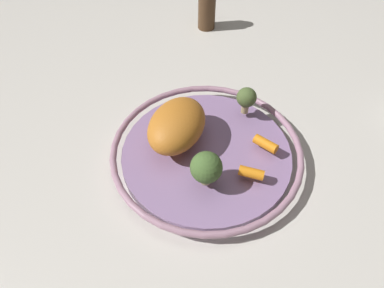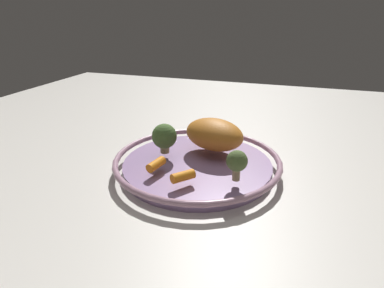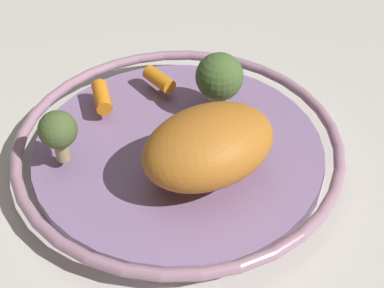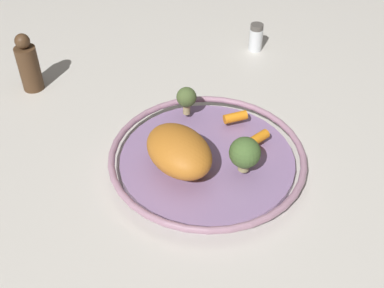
{
  "view_description": "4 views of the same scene",
  "coord_description": "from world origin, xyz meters",
  "px_view_note": "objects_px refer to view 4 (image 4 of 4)",
  "views": [
    {
      "loc": [
        -0.01,
        -0.43,
        0.54
      ],
      "look_at": [
        -0.03,
        -0.03,
        0.07
      ],
      "focal_mm": 34.24,
      "sensor_mm": 36.0,
      "label": 1
    },
    {
      "loc": [
        0.59,
        0.18,
        0.32
      ],
      "look_at": [
        0.02,
        -0.0,
        0.07
      ],
      "focal_mm": 30.5,
      "sensor_mm": 36.0,
      "label": 2
    },
    {
      "loc": [
        -0.28,
        0.34,
        0.41
      ],
      "look_at": [
        -0.03,
        0.01,
        0.05
      ],
      "focal_mm": 51.49,
      "sensor_mm": 36.0,
      "label": 3
    },
    {
      "loc": [
        -0.53,
        -0.34,
        0.6
      ],
      "look_at": [
        -0.02,
        0.02,
        0.05
      ],
      "focal_mm": 44.91,
      "sensor_mm": 36.0,
      "label": 4
    }
  ],
  "objects_px": {
    "baby_carrot_center": "(258,138)",
    "broccoli_floret_large": "(245,152)",
    "salt_shaker": "(256,37)",
    "broccoli_floret_edge": "(186,98)",
    "roast_chicken_piece": "(179,151)",
    "serving_bowl": "(207,159)",
    "baby_carrot_right": "(235,117)",
    "pepper_mill": "(28,65)"
  },
  "relations": [
    {
      "from": "broccoli_floret_large",
      "to": "pepper_mill",
      "type": "bearing_deg",
      "value": 91.4
    },
    {
      "from": "baby_carrot_right",
      "to": "salt_shaker",
      "type": "xyz_separation_m",
      "value": [
        0.31,
        0.13,
        -0.01
      ]
    },
    {
      "from": "salt_shaker",
      "to": "broccoli_floret_edge",
      "type": "bearing_deg",
      "value": -173.92
    },
    {
      "from": "serving_bowl",
      "to": "salt_shaker",
      "type": "distance_m",
      "value": 0.43
    },
    {
      "from": "roast_chicken_piece",
      "to": "baby_carrot_center",
      "type": "relative_size",
      "value": 3.21
    },
    {
      "from": "serving_bowl",
      "to": "broccoli_floret_large",
      "type": "bearing_deg",
      "value": -88.56
    },
    {
      "from": "broccoli_floret_edge",
      "to": "baby_carrot_right",
      "type": "bearing_deg",
      "value": -69.79
    },
    {
      "from": "broccoli_floret_large",
      "to": "serving_bowl",
      "type": "bearing_deg",
      "value": 91.44
    },
    {
      "from": "broccoli_floret_large",
      "to": "pepper_mill",
      "type": "relative_size",
      "value": 0.49
    },
    {
      "from": "broccoli_floret_large",
      "to": "broccoli_floret_edge",
      "type": "bearing_deg",
      "value": 67.43
    },
    {
      "from": "serving_bowl",
      "to": "roast_chicken_piece",
      "type": "height_order",
      "value": "roast_chicken_piece"
    },
    {
      "from": "salt_shaker",
      "to": "pepper_mill",
      "type": "height_order",
      "value": "pepper_mill"
    },
    {
      "from": "roast_chicken_piece",
      "to": "broccoli_floret_large",
      "type": "bearing_deg",
      "value": -59.01
    },
    {
      "from": "salt_shaker",
      "to": "pepper_mill",
      "type": "distance_m",
      "value": 0.53
    },
    {
      "from": "baby_carrot_center",
      "to": "broccoli_floret_large",
      "type": "xyz_separation_m",
      "value": [
        -0.07,
        -0.01,
        0.03
      ]
    },
    {
      "from": "baby_carrot_right",
      "to": "baby_carrot_center",
      "type": "xyz_separation_m",
      "value": [
        -0.03,
        -0.07,
        -0.0
      ]
    },
    {
      "from": "salt_shaker",
      "to": "baby_carrot_right",
      "type": "bearing_deg",
      "value": -157.69
    },
    {
      "from": "serving_bowl",
      "to": "roast_chicken_piece",
      "type": "bearing_deg",
      "value": 158.86
    },
    {
      "from": "roast_chicken_piece",
      "to": "pepper_mill",
      "type": "xyz_separation_m",
      "value": [
        0.04,
        0.43,
        -0.01
      ]
    },
    {
      "from": "baby_carrot_center",
      "to": "baby_carrot_right",
      "type": "bearing_deg",
      "value": 65.99
    },
    {
      "from": "pepper_mill",
      "to": "broccoli_floret_large",
      "type": "bearing_deg",
      "value": -88.6
    },
    {
      "from": "broccoli_floret_edge",
      "to": "broccoli_floret_large",
      "type": "bearing_deg",
      "value": -112.57
    },
    {
      "from": "pepper_mill",
      "to": "serving_bowl",
      "type": "bearing_deg",
      "value": -88.6
    },
    {
      "from": "salt_shaker",
      "to": "pepper_mill",
      "type": "xyz_separation_m",
      "value": [
        -0.42,
        0.31,
        0.03
      ]
    },
    {
      "from": "serving_bowl",
      "to": "baby_carrot_center",
      "type": "xyz_separation_m",
      "value": [
        0.08,
        -0.06,
        0.02
      ]
    },
    {
      "from": "roast_chicken_piece",
      "to": "salt_shaker",
      "type": "height_order",
      "value": "roast_chicken_piece"
    },
    {
      "from": "serving_bowl",
      "to": "broccoli_floret_large",
      "type": "relative_size",
      "value": 5.48
    },
    {
      "from": "broccoli_floret_edge",
      "to": "pepper_mill",
      "type": "bearing_deg",
      "value": 103.3
    },
    {
      "from": "baby_carrot_center",
      "to": "serving_bowl",
      "type": "bearing_deg",
      "value": 142.0
    },
    {
      "from": "serving_bowl",
      "to": "pepper_mill",
      "type": "relative_size",
      "value": 2.68
    },
    {
      "from": "baby_carrot_center",
      "to": "broccoli_floret_edge",
      "type": "bearing_deg",
      "value": 91.4
    },
    {
      "from": "baby_carrot_right",
      "to": "broccoli_floret_large",
      "type": "distance_m",
      "value": 0.13
    },
    {
      "from": "serving_bowl",
      "to": "broccoli_floret_edge",
      "type": "bearing_deg",
      "value": 53.07
    },
    {
      "from": "baby_carrot_right",
      "to": "salt_shaker",
      "type": "relative_size",
      "value": 0.66
    },
    {
      "from": "roast_chicken_piece",
      "to": "pepper_mill",
      "type": "relative_size",
      "value": 1.04
    },
    {
      "from": "baby_carrot_center",
      "to": "broccoli_floret_edge",
      "type": "xyz_separation_m",
      "value": [
        -0.0,
        0.16,
        0.03
      ]
    },
    {
      "from": "serving_bowl",
      "to": "broccoli_floret_large",
      "type": "height_order",
      "value": "broccoli_floret_large"
    },
    {
      "from": "serving_bowl",
      "to": "roast_chicken_piece",
      "type": "xyz_separation_m",
      "value": [
        -0.05,
        0.02,
        0.05
      ]
    },
    {
      "from": "baby_carrot_right",
      "to": "baby_carrot_center",
      "type": "relative_size",
      "value": 1.05
    },
    {
      "from": "roast_chicken_piece",
      "to": "salt_shaker",
      "type": "relative_size",
      "value": 2.03
    },
    {
      "from": "baby_carrot_center",
      "to": "broccoli_floret_large",
      "type": "relative_size",
      "value": 0.66
    },
    {
      "from": "pepper_mill",
      "to": "baby_carrot_center",
      "type": "bearing_deg",
      "value": -80.27
    }
  ]
}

